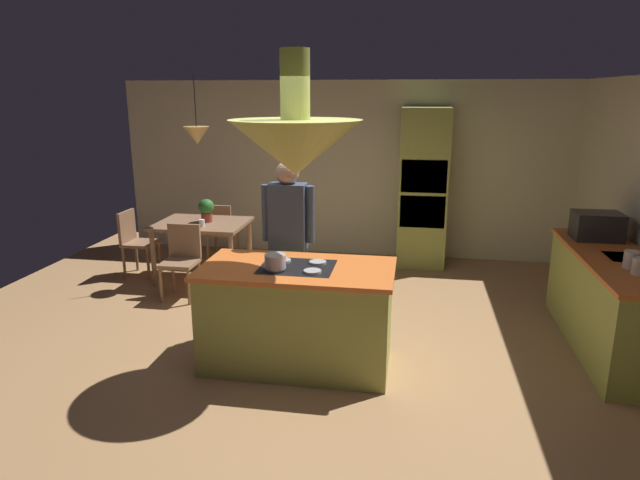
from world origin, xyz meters
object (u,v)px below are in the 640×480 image
(person_at_island, at_px, (288,235))
(kitchen_island, at_px, (298,315))
(dining_table, at_px, (202,230))
(chair_facing_island, at_px, (182,256))
(chair_at_corner, at_px, (135,238))
(potted_plant_on_table, at_px, (206,209))
(microwave_on_counter, at_px, (597,226))
(oven_tower, at_px, (423,188))
(cup_on_table, at_px, (202,223))
(canister_sugar, at_px, (632,260))
(cooking_pot_on_cooktop, at_px, (275,261))
(canister_flour, at_px, (640,266))
(chair_by_back_wall, at_px, (220,229))

(person_at_island, bearing_deg, kitchen_island, -71.61)
(dining_table, height_order, chair_facing_island, chair_facing_island)
(person_at_island, height_order, chair_at_corner, person_at_island)
(chair_at_corner, xyz_separation_m, potted_plant_on_table, (1.01, 0.04, 0.42))
(kitchen_island, xyz_separation_m, microwave_on_counter, (2.84, 1.44, 0.59))
(oven_tower, xyz_separation_m, person_at_island, (-1.34, -2.52, -0.09))
(chair_facing_island, xyz_separation_m, cup_on_table, (0.09, 0.45, 0.30))
(chair_at_corner, xyz_separation_m, canister_sugar, (5.49, -1.65, 0.48))
(oven_tower, relative_size, cooking_pot_on_cooktop, 12.14)
(kitchen_island, relative_size, dining_table, 1.48)
(dining_table, height_order, canister_flour, canister_flour)
(cup_on_table, bearing_deg, person_at_island, -40.14)
(dining_table, xyz_separation_m, canister_flour, (4.54, -1.83, 0.32))
(chair_at_corner, bearing_deg, cooking_pot_on_cooktop, -131.87)
(chair_by_back_wall, bearing_deg, canister_sugar, 152.94)
(kitchen_island, bearing_deg, potted_plant_on_table, 127.54)
(chair_facing_island, distance_m, chair_at_corner, 1.16)
(cooking_pot_on_cooktop, bearing_deg, potted_plant_on_table, 123.18)
(canister_flour, distance_m, canister_sugar, 0.18)
(chair_facing_island, relative_size, canister_flour, 6.10)
(chair_at_corner, bearing_deg, potted_plant_on_table, -87.86)
(chair_by_back_wall, bearing_deg, canister_flour, 151.17)
(person_at_island, bearing_deg, chair_facing_island, 154.12)
(chair_facing_island, bearing_deg, cup_on_table, 78.34)
(oven_tower, distance_m, canister_sugar, 3.29)
(potted_plant_on_table, bearing_deg, cup_on_table, -82.51)
(chair_at_corner, height_order, potted_plant_on_table, potted_plant_on_table)
(chair_facing_island, bearing_deg, potted_plant_on_table, 85.36)
(cup_on_table, distance_m, canister_flour, 4.73)
(oven_tower, xyz_separation_m, chair_at_corner, (-3.75, -1.14, -0.59))
(oven_tower, height_order, dining_table, oven_tower)
(canister_sugar, relative_size, cooking_pot_on_cooktop, 0.84)
(chair_by_back_wall, bearing_deg, microwave_on_counter, 163.62)
(kitchen_island, bearing_deg, microwave_on_counter, 26.81)
(kitchen_island, height_order, chair_facing_island, kitchen_island)
(person_at_island, bearing_deg, microwave_on_counter, 13.04)
(person_at_island, xyz_separation_m, chair_by_back_wall, (-1.46, 2.05, -0.50))
(chair_by_back_wall, xyz_separation_m, potted_plant_on_table, (0.06, -0.63, 0.42))
(chair_facing_island, relative_size, cooking_pot_on_cooktop, 4.83)
(person_at_island, relative_size, potted_plant_on_table, 5.80)
(oven_tower, distance_m, cooking_pot_on_cooktop, 3.60)
(kitchen_island, distance_m, canister_flour, 2.90)
(potted_plant_on_table, distance_m, canister_flour, 4.86)
(kitchen_island, height_order, canister_sugar, canister_sugar)
(chair_at_corner, bearing_deg, dining_table, -90.00)
(kitchen_island, xyz_separation_m, dining_table, (-1.70, 2.10, 0.20))
(cup_on_table, bearing_deg, oven_tower, 26.79)
(chair_by_back_wall, relative_size, cup_on_table, 9.67)
(potted_plant_on_table, height_order, canister_flour, potted_plant_on_table)
(potted_plant_on_table, bearing_deg, cooking_pot_on_cooktop, -56.82)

